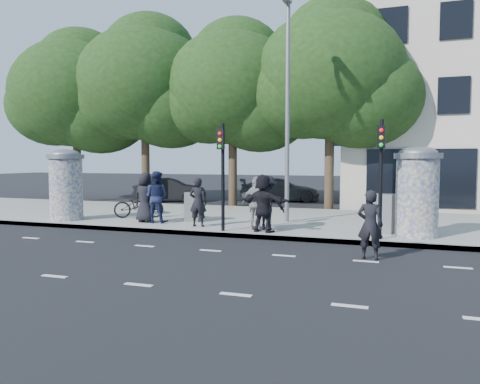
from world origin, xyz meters
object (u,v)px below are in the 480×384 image
at_px(traffic_pole_far, 381,166).
at_px(ped_c, 156,197).
at_px(ped_b, 198,202).
at_px(bicycle, 139,205).
at_px(cabinet_right, 384,214).
at_px(ad_column_left, 66,183).
at_px(ped_a, 145,197).
at_px(ped_d, 267,203).
at_px(traffic_pole_near, 222,166).
at_px(ped_f, 263,203).
at_px(street_lamp, 287,93).
at_px(cabinet_left, 192,207).
at_px(ped_e, 257,203).
at_px(car_mid, 170,190).
at_px(car_right, 279,190).
at_px(man_road, 370,225).
at_px(ad_column_right, 417,190).

distance_m(traffic_pole_far, ped_c, 7.92).
relative_size(ped_b, bicycle, 0.87).
bearing_deg(cabinet_right, bicycle, -171.88).
relative_size(ad_column_left, ped_a, 1.47).
height_order(traffic_pole_far, ped_d, traffic_pole_far).
relative_size(traffic_pole_near, bicycle, 1.78).
bearing_deg(ped_a, ped_f, 170.66).
bearing_deg(ped_c, street_lamp, -159.03).
xyz_separation_m(ped_f, cabinet_left, (-3.14, 1.51, -0.37)).
distance_m(ped_c, ped_e, 3.97).
height_order(traffic_pole_far, ped_a, traffic_pole_far).
bearing_deg(bicycle, cabinet_right, -124.40).
relative_size(cabinet_right, car_mid, 0.30).
bearing_deg(ped_e, cabinet_left, -14.50).
bearing_deg(traffic_pole_far, ped_f, 176.17).
bearing_deg(ped_c, bicycle, -38.58).
xyz_separation_m(traffic_pole_near, car_right, (-1.37, 12.63, -1.56)).
bearing_deg(cabinet_left, ped_a, -162.76).
relative_size(ped_c, ped_d, 1.06).
xyz_separation_m(street_lamp, car_right, (-2.77, 9.78, -4.13)).
distance_m(ped_f, cabinet_right, 3.72).
distance_m(traffic_pole_far, ped_f, 3.71).
relative_size(street_lamp, bicycle, 4.20).
distance_m(traffic_pole_near, traffic_pole_far, 4.80).
xyz_separation_m(traffic_pole_far, car_right, (-6.17, 12.63, -1.56)).
bearing_deg(ped_a, ad_column_left, 6.04).
height_order(ad_column_left, ped_f, ad_column_left).
relative_size(car_mid, car_right, 0.89).
bearing_deg(ped_c, man_road, 156.31).
bearing_deg(traffic_pole_far, ped_d, 167.42).
xyz_separation_m(street_lamp, ped_d, (-0.16, -2.05, -3.77)).
distance_m(man_road, cabinet_left, 7.57).
height_order(ped_e, car_right, ped_e).
xyz_separation_m(ped_c, ped_d, (4.21, -0.27, -0.05)).
distance_m(ad_column_left, ped_c, 3.68).
bearing_deg(street_lamp, traffic_pole_far, -39.88).
distance_m(traffic_pole_near, ped_f, 1.76).
relative_size(traffic_pole_far, street_lamp, 0.42).
xyz_separation_m(ad_column_right, car_right, (-7.17, 11.72, -0.87)).
height_order(traffic_pole_far, man_road, traffic_pole_far).
distance_m(ped_d, cabinet_right, 3.66).
xyz_separation_m(traffic_pole_near, car_mid, (-7.27, 10.31, -1.56)).
height_order(traffic_pole_far, ped_b, traffic_pole_far).
bearing_deg(ped_f, man_road, 159.88).
relative_size(ad_column_left, cabinet_right, 2.18).
height_order(street_lamp, ped_f, street_lamp).
height_order(ped_a, ped_f, ped_f).
height_order(ped_a, cabinet_left, ped_a).
relative_size(street_lamp, car_mid, 1.96).
bearing_deg(ped_d, cabinet_right, 175.88).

